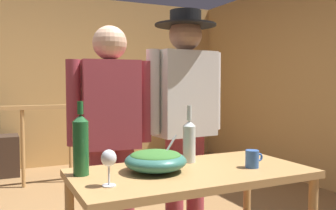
{
  "coord_description": "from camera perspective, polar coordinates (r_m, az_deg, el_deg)",
  "views": [
    {
      "loc": [
        -0.64,
        -2.68,
        1.22
      ],
      "look_at": [
        0.3,
        -0.69,
        1.09
      ],
      "focal_mm": 38.91,
      "sensor_mm": 36.0,
      "label": 1
    }
  ],
  "objects": [
    {
      "name": "back_wall",
      "position": [
        5.62,
        -18.84,
        3.56
      ],
      "size": [
        5.63,
        0.1,
        2.51
      ],
      "primitive_type": "cube",
      "color": "tan",
      "rests_on": "ground_plane"
    },
    {
      "name": "side_wall_right",
      "position": [
        4.96,
        18.92,
        3.6
      ],
      "size": [
        0.1,
        4.35,
        2.51
      ],
      "primitive_type": "cube",
      "color": "tan",
      "rests_on": "ground_plane"
    },
    {
      "name": "stair_railing",
      "position": [
        4.58,
        -22.61,
        -4.19
      ],
      "size": [
        3.38,
        0.1,
        1.01
      ],
      "color": "#B2844C",
      "rests_on": "ground_plane"
    },
    {
      "name": "serving_table",
      "position": [
        2.02,
        3.66,
        -12.5
      ],
      "size": [
        1.27,
        0.65,
        0.76
      ],
      "color": "#B2844C",
      "rests_on": "ground_plane"
    },
    {
      "name": "salad_bowl",
      "position": [
        1.94,
        -1.95,
        -8.56
      ],
      "size": [
        0.33,
        0.33,
        0.19
      ],
      "color": "#337060",
      "rests_on": "serving_table"
    },
    {
      "name": "wine_glass",
      "position": [
        1.68,
        -9.26,
        -8.5
      ],
      "size": [
        0.07,
        0.07,
        0.17
      ],
      "color": "silver",
      "rests_on": "serving_table"
    },
    {
      "name": "wine_bottle_green",
      "position": [
        1.9,
        -13.51,
        -5.93
      ],
      "size": [
        0.08,
        0.08,
        0.38
      ],
      "color": "#1E5628",
      "rests_on": "serving_table"
    },
    {
      "name": "wine_bottle_clear",
      "position": [
        2.16,
        3.34,
        -5.48
      ],
      "size": [
        0.08,
        0.08,
        0.34
      ],
      "color": "silver",
      "rests_on": "serving_table"
    },
    {
      "name": "mug_blue",
      "position": [
        2.09,
        13.09,
        -8.21
      ],
      "size": [
        0.11,
        0.07,
        0.1
      ],
      "color": "#3866B2",
      "rests_on": "serving_table"
    },
    {
      "name": "person_standing_left",
      "position": [
        2.4,
        -8.99,
        -3.58
      ],
      "size": [
        0.55,
        0.25,
        1.59
      ],
      "rotation": [
        0.0,
        0.0,
        3.05
      ],
      "color": "#9E3842",
      "rests_on": "ground_plane"
    },
    {
      "name": "person_standing_right",
      "position": [
        2.59,
        2.71,
        -0.47
      ],
      "size": [
        0.61,
        0.43,
        1.73
      ],
      "rotation": [
        0.0,
        0.0,
        3.23
      ],
      "color": "#9E3842",
      "rests_on": "ground_plane"
    }
  ]
}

